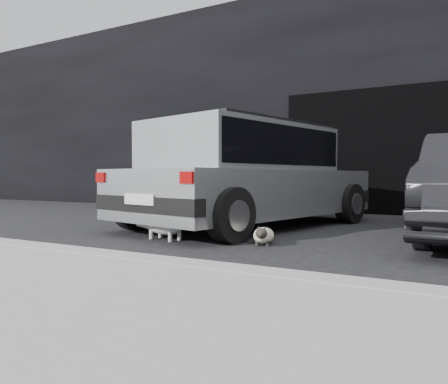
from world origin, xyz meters
The scene contains 8 objects.
ground centered at (0.00, 0.00, 0.00)m, with size 80.00×80.00×0.00m, color black.
building_facade centered at (1.00, 6.00, 2.50)m, with size 34.00×4.00×5.00m, color black.
garage_opening centered at (1.00, 3.99, 1.30)m, with size 4.00×0.10×2.60m, color black.
curb centered at (1.00, -2.60, 0.06)m, with size 18.00×0.25×0.12m, color gray.
sidewalk centered at (1.00, -3.80, 0.06)m, with size 18.00×2.20×0.11m, color gray.
silver_hatchback centered at (-0.45, 0.68, 0.87)m, with size 2.89×4.63×1.59m.
cat_siamese centered at (0.51, -0.84, 0.11)m, with size 0.36×0.66×0.24m.
cat_white centered at (-0.67, -1.08, 0.20)m, with size 0.88×0.41×0.41m.
Camera 1 is at (2.52, -5.39, 0.77)m, focal length 35.00 mm.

